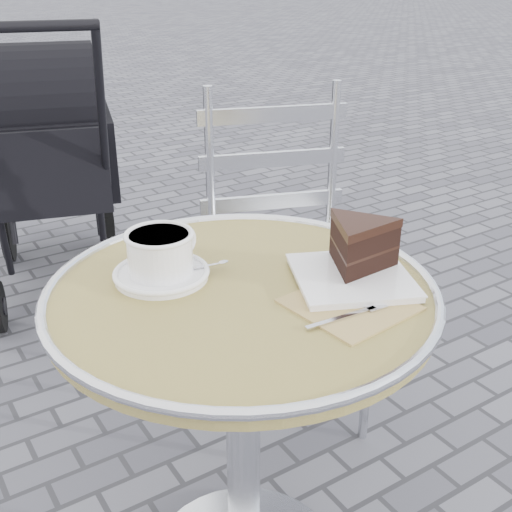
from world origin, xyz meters
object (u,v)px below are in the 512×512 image
cappuccino_set (161,258)px  baby_stroller (48,167)px  cafe_table (242,364)px  cake_plate_set (357,252)px  bistro_chair (279,218)px

cappuccino_set → baby_stroller: bearing=62.3°
cafe_table → cappuccino_set: 0.26m
cappuccino_set → cake_plate_set: cake_plate_set is taller
cafe_table → cake_plate_set: bearing=-20.1°
bistro_chair → baby_stroller: bearing=125.7°
cafe_table → cappuccino_set: cappuccino_set is taller
cappuccino_set → cake_plate_set: 0.36m
cake_plate_set → bistro_chair: bistro_chair is taller
cafe_table → baby_stroller: 1.69m
cappuccino_set → baby_stroller: (0.21, 1.57, -0.27)m
bistro_chair → baby_stroller: 1.21m
cake_plate_set → baby_stroller: baby_stroller is taller
cappuccino_set → bistro_chair: (0.55, 0.41, -0.18)m
cappuccino_set → bistro_chair: bearing=16.5°
cake_plate_set → baby_stroller: size_ratio=0.28×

